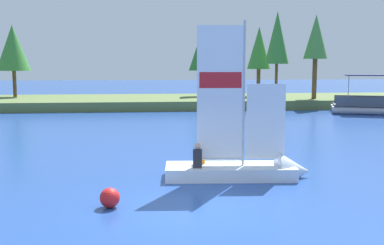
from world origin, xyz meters
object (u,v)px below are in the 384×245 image
object	(u,v)px
shoreline_tree_centre	(259,48)
shoreline_tree_midright	(277,38)
shoreline_tree_right	(316,38)
sailboat	(253,166)
pontoon_boat	(372,105)
shoreline_tree_left	(13,48)
shoreline_tree_midleft	(201,53)
channel_buoy	(110,198)

from	to	relation	value
shoreline_tree_centre	shoreline_tree_midright	xyz separation A→B (m)	(0.86, -2.95, 0.79)
shoreline_tree_right	sailboat	bearing A→B (deg)	-114.67
pontoon_boat	shoreline_tree_left	bearing A→B (deg)	-179.39
shoreline_tree_centre	shoreline_tree_midright	bearing A→B (deg)	-73.81
shoreline_tree_centre	shoreline_tree_right	xyz separation A→B (m)	(3.93, -3.94, 0.75)
shoreline_tree_midleft	pontoon_boat	size ratio (longest dim) A/B	0.89
shoreline_tree_left	pontoon_boat	bearing A→B (deg)	-19.28
shoreline_tree_centre	shoreline_tree_right	size ratio (longest dim) A/B	0.90
sailboat	pontoon_boat	world-z (taller)	sailboat
shoreline_tree_right	sailboat	xyz separation A→B (m)	(-10.91, -23.75, -5.53)
shoreline_tree_midright	shoreline_tree_midleft	bearing A→B (deg)	151.91
shoreline_tree_left	channel_buoy	bearing A→B (deg)	-70.64
shoreline_tree_left	shoreline_tree_right	world-z (taller)	shoreline_tree_right
sailboat	shoreline_tree_centre	bearing A→B (deg)	80.13
shoreline_tree_left	shoreline_tree_midleft	world-z (taller)	shoreline_tree_left
shoreline_tree_left	shoreline_tree_midright	bearing A→B (deg)	-9.19
shoreline_tree_centre	channel_buoy	xyz separation A→B (m)	(-11.39, -30.40, -4.91)
shoreline_tree_centre	shoreline_tree_right	bearing A→B (deg)	-45.03
shoreline_tree_midleft	shoreline_tree_left	bearing A→B (deg)	178.62
shoreline_tree_midleft	shoreline_tree_midright	size ratio (longest dim) A/B	0.75
shoreline_tree_right	channel_buoy	world-z (taller)	shoreline_tree_right
shoreline_tree_left	shoreline_tree_centre	distance (m)	22.37
shoreline_tree_midleft	channel_buoy	distance (m)	31.69
shoreline_tree_left	shoreline_tree_midright	xyz separation A→B (m)	(23.21, -3.75, 0.80)
pontoon_boat	shoreline_tree_midright	bearing A→B (deg)	151.56
shoreline_tree_midleft	shoreline_tree_right	size ratio (longest dim) A/B	0.79
shoreline_tree_right	shoreline_tree_midleft	bearing A→B (deg)	155.11
shoreline_tree_centre	pontoon_boat	bearing A→B (deg)	-55.02
shoreline_tree_midleft	pontoon_boat	bearing A→B (deg)	-39.12
shoreline_tree_centre	shoreline_tree_right	world-z (taller)	shoreline_tree_right
sailboat	channel_buoy	world-z (taller)	sailboat
sailboat	channel_buoy	distance (m)	5.18
channel_buoy	shoreline_tree_left	bearing A→B (deg)	109.36
sailboat	shoreline_tree_right	bearing A→B (deg)	69.61
shoreline_tree_right	channel_buoy	size ratio (longest dim) A/B	13.73
shoreline_tree_midright	channel_buoy	world-z (taller)	shoreline_tree_midright
shoreline_tree_right	shoreline_tree_left	bearing A→B (deg)	169.77
shoreline_tree_midleft	channel_buoy	size ratio (longest dim) A/B	10.85
shoreline_tree_midright	pontoon_boat	xyz separation A→B (m)	(5.64, -6.34, -5.27)
sailboat	channel_buoy	xyz separation A→B (m)	(-4.41, -2.72, -0.13)
shoreline_tree_centre	channel_buoy	size ratio (longest dim) A/B	12.33
shoreline_tree_midright	sailboat	size ratio (longest dim) A/B	1.36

